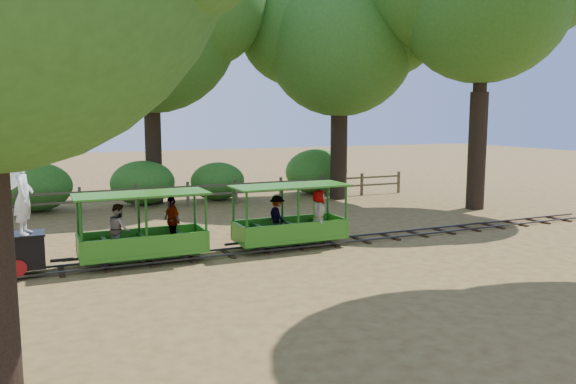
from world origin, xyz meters
name	(u,v)px	position (x,y,z in m)	size (l,w,h in m)	color
ground	(298,247)	(0.00, 0.00, 0.00)	(90.00, 90.00, 0.00)	olive
track	(298,245)	(0.00, 0.00, 0.07)	(22.00, 1.00, 0.10)	#3F3D3A
carriage_front	(143,233)	(-4.12, 0.01, 0.75)	(3.13, 1.33, 1.63)	#2E7B1A
carriage_rear	(293,221)	(-0.15, -0.03, 0.75)	(3.13, 1.32, 1.63)	#2E7B1A
oak_nc	(148,15)	(-2.04, 9.60, 7.52)	(8.76, 7.71, 10.66)	#2D2116
oak_ne	(339,32)	(5.47, 7.59, 7.04)	(7.98, 7.02, 9.92)	#2D2116
fence	(212,191)	(0.00, 8.00, 0.58)	(18.10, 0.10, 1.00)	brown
shrub_west	(35,187)	(-6.47, 9.30, 0.93)	(2.68, 2.06, 1.85)	#2D6B1E
shrub_mid_w	(143,183)	(-2.50, 9.30, 0.89)	(2.58, 1.98, 1.79)	#2D6B1E
shrub_mid_e	(218,181)	(0.63, 9.30, 0.81)	(2.33, 1.79, 1.61)	#2D6B1E
shrub_east	(317,171)	(5.37, 9.30, 1.03)	(2.98, 2.29, 2.06)	#2D6B1E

